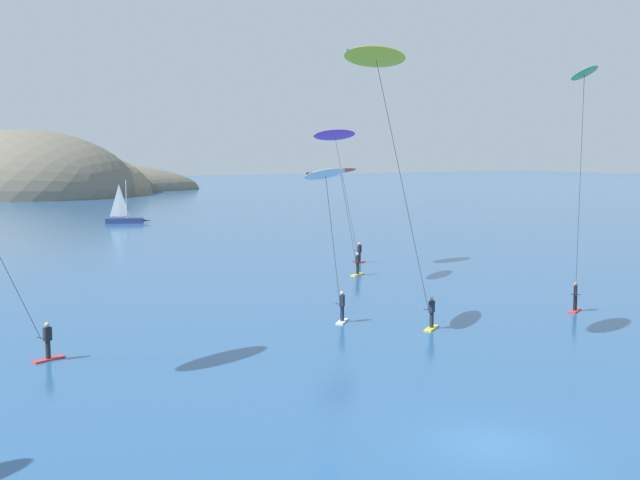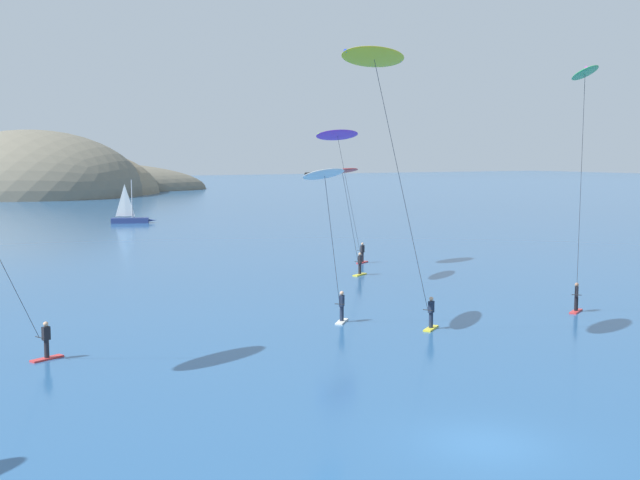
# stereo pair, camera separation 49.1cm
# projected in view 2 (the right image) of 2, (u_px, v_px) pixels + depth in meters

# --- Properties ---
(ground_plane) EXTENTS (600.00, 600.00, 0.00)m
(ground_plane) POSITION_uv_depth(u_px,v_px,m) (485.00, 445.00, 25.13)
(ground_plane) COLOR #285689
(headland_island) EXTENTS (107.64, 60.53, 28.79)m
(headland_island) POSITION_uv_depth(u_px,v_px,m) (10.00, 195.00, 177.97)
(headland_island) COLOR #6B6656
(headland_island) RESTS_ON ground
(sailboat_far) EXTENTS (5.84, 3.14, 5.70)m
(sailboat_far) POSITION_uv_depth(u_px,v_px,m) (132.00, 218.00, 105.41)
(sailboat_far) COLOR navy
(sailboat_far) RESTS_ON ground
(kitesurfer_white) EXTENTS (5.12, 4.43, 8.45)m
(kitesurfer_white) POSITION_uv_depth(u_px,v_px,m) (326.00, 188.00, 40.43)
(kitesurfer_white) COLOR silver
(kitesurfer_white) RESTS_ON ground
(kitesurfer_purple) EXTENTS (6.41, 3.17, 11.07)m
(kitesurfer_purple) POSITION_uv_depth(u_px,v_px,m) (339.00, 144.00, 63.75)
(kitesurfer_purple) COLOR red
(kitesurfer_purple) RESTS_ON ground
(kitesurfer_yellow) EXTENTS (8.25, 4.25, 13.87)m
(kitesurfer_yellow) POSITION_uv_depth(u_px,v_px,m) (380.00, 83.00, 36.44)
(kitesurfer_yellow) COLOR yellow
(kitesurfer_yellow) RESTS_ON ground
(kitesurfer_green) EXTENTS (4.94, 4.52, 13.73)m
(kitesurfer_green) POSITION_uv_depth(u_px,v_px,m) (584.00, 93.00, 42.75)
(kitesurfer_green) COLOR red
(kitesurfer_green) RESTS_ON ground
(kitesurfer_red) EXTENTS (5.89, 4.34, 8.16)m
(kitesurfer_red) POSITION_uv_depth(u_px,v_px,m) (344.00, 181.00, 56.84)
(kitesurfer_red) COLOR yellow
(kitesurfer_red) RESTS_ON ground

